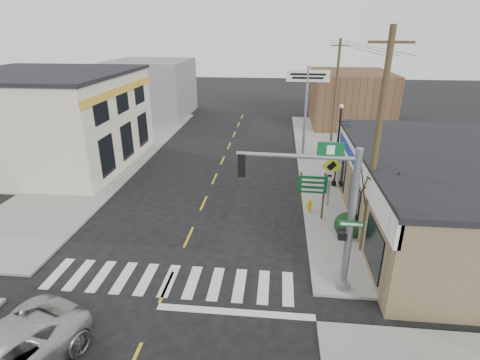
# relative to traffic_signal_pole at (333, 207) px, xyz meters

# --- Properties ---
(ground) EXTENTS (140.00, 140.00, 0.00)m
(ground) POSITION_rel_traffic_signal_pole_xyz_m (-6.47, -0.51, -3.77)
(ground) COLOR black
(ground) RESTS_ON ground
(sidewalk_right) EXTENTS (6.00, 38.00, 0.13)m
(sidewalk_right) POSITION_rel_traffic_signal_pole_xyz_m (2.53, 12.49, -3.70)
(sidewalk_right) COLOR gray
(sidewalk_right) RESTS_ON ground
(sidewalk_left) EXTENTS (6.00, 38.00, 0.13)m
(sidewalk_left) POSITION_rel_traffic_signal_pole_xyz_m (-15.47, 12.49, -3.70)
(sidewalk_left) COLOR gray
(sidewalk_left) RESTS_ON ground
(center_line) EXTENTS (0.12, 56.00, 0.01)m
(center_line) POSITION_rel_traffic_signal_pole_xyz_m (-6.47, 7.49, -3.76)
(center_line) COLOR gold
(center_line) RESTS_ON ground
(crosswalk) EXTENTS (11.00, 2.20, 0.01)m
(crosswalk) POSITION_rel_traffic_signal_pole_xyz_m (-6.47, -0.11, -3.76)
(crosswalk) COLOR silver
(crosswalk) RESTS_ON ground
(thrift_store) EXTENTS (12.00, 14.00, 4.00)m
(thrift_store) POSITION_rel_traffic_signal_pole_xyz_m (8.03, 5.49, -1.77)
(thrift_store) COLOR #776647
(thrift_store) RESTS_ON ground
(left_building) EXTENTS (12.00, 12.00, 6.80)m
(left_building) POSITION_rel_traffic_signal_pole_xyz_m (-19.47, 13.49, -0.37)
(left_building) COLOR beige
(left_building) RESTS_ON ground
(bldg_distant_right) EXTENTS (8.00, 10.00, 5.60)m
(bldg_distant_right) POSITION_rel_traffic_signal_pole_xyz_m (5.53, 29.49, -0.97)
(bldg_distant_right) COLOR brown
(bldg_distant_right) RESTS_ON ground
(bldg_distant_left) EXTENTS (9.00, 10.00, 6.40)m
(bldg_distant_left) POSITION_rel_traffic_signal_pole_xyz_m (-17.47, 31.49, -0.57)
(bldg_distant_left) COLOR gray
(bldg_distant_left) RESTS_ON ground
(traffic_signal_pole) EXTENTS (4.82, 0.38, 6.10)m
(traffic_signal_pole) POSITION_rel_traffic_signal_pole_xyz_m (0.00, 0.00, 0.00)
(traffic_signal_pole) COLOR gray
(traffic_signal_pole) RESTS_ON sidewalk_right
(guide_sign) EXTENTS (1.55, 0.13, 2.72)m
(guide_sign) POSITION_rel_traffic_signal_pole_xyz_m (-0.17, 5.93, -1.87)
(guide_sign) COLOR #4A3A22
(guide_sign) RESTS_ON sidewalk_right
(fire_hydrant) EXTENTS (0.23, 0.23, 0.72)m
(fire_hydrant) POSITION_rel_traffic_signal_pole_xyz_m (-0.17, 6.85, -3.25)
(fire_hydrant) COLOR yellow
(fire_hydrant) RESTS_ON sidewalk_right
(ped_crossing_sign) EXTENTS (1.19, 0.08, 3.07)m
(ped_crossing_sign) POSITION_rel_traffic_signal_pole_xyz_m (1.02, 7.78, -1.56)
(ped_crossing_sign) COLOR gray
(ped_crossing_sign) RESTS_ON sidewalk_right
(lamp_post) EXTENTS (0.71, 0.56, 5.46)m
(lamp_post) POSITION_rel_traffic_signal_pole_xyz_m (1.79, 10.80, -0.47)
(lamp_post) COLOR black
(lamp_post) RESTS_ON sidewalk_right
(dance_center_sign) EXTENTS (3.34, 0.21, 7.10)m
(dance_center_sign) POSITION_rel_traffic_signal_pole_xyz_m (0.03, 17.43, 1.69)
(dance_center_sign) COLOR gray
(dance_center_sign) RESTS_ON sidewalk_right
(bare_tree) EXTENTS (2.50, 2.50, 5.01)m
(bare_tree) POSITION_rel_traffic_signal_pole_xyz_m (2.30, 2.71, 0.30)
(bare_tree) COLOR black
(bare_tree) RESTS_ON sidewalk_right
(shrub_front) EXTENTS (1.29, 1.29, 0.97)m
(shrub_front) POSITION_rel_traffic_signal_pole_xyz_m (1.56, 4.48, -3.15)
(shrub_front) COLOR #133817
(shrub_front) RESTS_ON sidewalk_right
(shrub_back) EXTENTS (0.99, 0.99, 0.74)m
(shrub_back) POSITION_rel_traffic_signal_pole_xyz_m (4.32, 6.66, -3.26)
(shrub_back) COLOR black
(shrub_back) RESTS_ON sidewalk_right
(utility_pole_near) EXTENTS (1.73, 0.26, 9.95)m
(utility_pole_near) POSITION_rel_traffic_signal_pole_xyz_m (2.06, 3.01, 1.46)
(utility_pole_near) COLOR #432C23
(utility_pole_near) RESTS_ON sidewalk_right
(utility_pole_far) EXTENTS (1.56, 0.23, 8.99)m
(utility_pole_far) POSITION_rel_traffic_signal_pole_xyz_m (2.86, 21.68, 0.97)
(utility_pole_far) COLOR #3B241A
(utility_pole_far) RESTS_ON sidewalk_right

